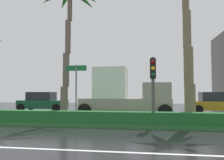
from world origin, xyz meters
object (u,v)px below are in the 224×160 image
at_px(street_name_sign, 76,85).
at_px(car_in_traffic_second, 42,102).
at_px(palm_tree_centre_left, 69,5).
at_px(traffic_signal_median_right, 153,78).
at_px(car_in_traffic_third, 216,103).
at_px(box_truck_lead, 124,94).
at_px(palm_tree_centre, 186,3).

distance_m(street_name_sign, car_in_traffic_second, 10.07).
height_order(palm_tree_centre_left, car_in_traffic_second, palm_tree_centre_left).
height_order(traffic_signal_median_right, street_name_sign, traffic_signal_median_right).
bearing_deg(traffic_signal_median_right, car_in_traffic_second, 138.73).
relative_size(palm_tree_centre_left, street_name_sign, 2.67).
bearing_deg(car_in_traffic_third, box_truck_lead, -154.38).
bearing_deg(box_truck_lead, palm_tree_centre, -46.37).
bearing_deg(street_name_sign, palm_tree_centre, 9.41).
height_order(palm_tree_centre_left, palm_tree_centre, palm_tree_centre).
bearing_deg(car_in_traffic_second, traffic_signal_median_right, -41.27).
distance_m(traffic_signal_median_right, car_in_traffic_third, 10.45).
bearing_deg(palm_tree_centre_left, car_in_traffic_second, 124.48).
height_order(traffic_signal_median_right, car_in_traffic_third, traffic_signal_median_right).
bearing_deg(palm_tree_centre_left, street_name_sign, -44.24).
distance_m(palm_tree_centre_left, traffic_signal_median_right, 6.36).
relative_size(palm_tree_centre, car_in_traffic_third, 1.96).
bearing_deg(car_in_traffic_third, car_in_traffic_second, -179.05).
height_order(traffic_signal_median_right, box_truck_lead, box_truck_lead).
xyz_separation_m(palm_tree_centre, car_in_traffic_third, (3.55, 7.43, -5.69)).
relative_size(traffic_signal_median_right, car_in_traffic_third, 0.75).
xyz_separation_m(palm_tree_centre_left, palm_tree_centre, (6.44, 0.33, -0.14)).
bearing_deg(traffic_signal_median_right, street_name_sign, 173.95).
relative_size(traffic_signal_median_right, street_name_sign, 1.08).
xyz_separation_m(palm_tree_centre_left, box_truck_lead, (2.70, 4.26, -5.10)).
relative_size(traffic_signal_median_right, box_truck_lead, 0.51).
height_order(street_name_sign, car_in_traffic_third, street_name_sign).
xyz_separation_m(street_name_sign, car_in_traffic_second, (-5.80, 8.14, -1.25)).
bearing_deg(car_in_traffic_second, box_truck_lead, -22.47).
distance_m(palm_tree_centre_left, street_name_sign, 4.66).
relative_size(palm_tree_centre, car_in_traffic_second, 1.96).
bearing_deg(street_name_sign, car_in_traffic_second, 125.49).
height_order(palm_tree_centre_left, street_name_sign, palm_tree_centre_left).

